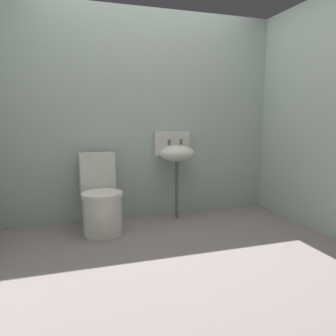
% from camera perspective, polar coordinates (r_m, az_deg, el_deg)
% --- Properties ---
extents(ground_plane, '(3.47, 2.70, 0.08)m').
position_cam_1_polar(ground_plane, '(2.84, 1.84, -15.80)').
color(ground_plane, gray).
extents(wall_back, '(3.47, 0.10, 2.31)m').
position_cam_1_polar(wall_back, '(3.73, -4.33, 9.04)').
color(wall_back, '#A3B3A9').
rests_on(wall_back, ground).
extents(wall_right, '(0.10, 2.50, 2.31)m').
position_cam_1_polar(wall_right, '(3.52, 26.65, 8.13)').
color(wall_right, '#A8BAAB').
rests_on(wall_right, ground).
extents(toilet_near_wall, '(0.42, 0.61, 0.78)m').
position_cam_1_polar(toilet_near_wall, '(3.35, -11.70, -5.56)').
color(toilet_near_wall, silver).
rests_on(toilet_near_wall, ground).
extents(sink, '(0.42, 0.35, 0.99)m').
position_cam_1_polar(sink, '(3.64, 1.42, 2.71)').
color(sink, '#5E595A').
rests_on(sink, ground).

